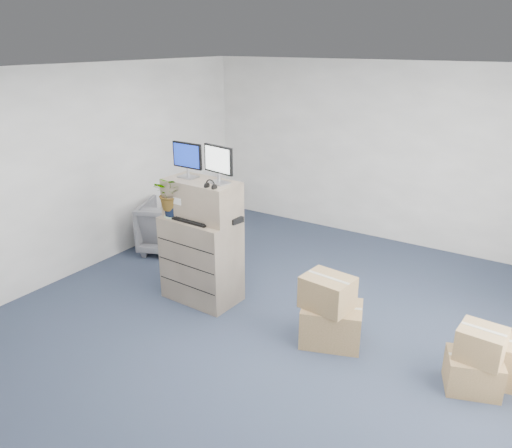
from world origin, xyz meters
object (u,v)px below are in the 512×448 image
object	(u,v)px
monitor_right	(218,162)
office_chair	(171,224)
keyboard	(193,220)
potted_plant	(171,198)
filing_cabinet_lower	(202,259)
monitor_left	(187,158)
water_bottle	(205,210)

from	to	relation	value
monitor_right	office_chair	size ratio (longest dim) A/B	0.51
keyboard	potted_plant	bearing A→B (deg)	-177.29
filing_cabinet_lower	monitor_left	xyz separation A→B (m)	(-0.22, 0.07, 1.23)
filing_cabinet_lower	potted_plant	world-z (taller)	potted_plant
monitor_left	office_chair	size ratio (longest dim) A/B	0.50
keyboard	filing_cabinet_lower	bearing A→B (deg)	90.45
filing_cabinet_lower	water_bottle	xyz separation A→B (m)	(0.07, 0.01, 0.65)
filing_cabinet_lower	keyboard	bearing A→B (deg)	-89.23
monitor_right	monitor_left	bearing A→B (deg)	-169.52
keyboard	office_chair	xyz separation A→B (m)	(-1.36, 1.06, -0.65)
monitor_left	water_bottle	world-z (taller)	monitor_left
potted_plant	office_chair	size ratio (longest dim) A/B	0.51
monitor_left	keyboard	world-z (taller)	monitor_left
monitor_left	office_chair	xyz separation A→B (m)	(-1.15, 0.87, -1.33)
monitor_left	water_bottle	xyz separation A→B (m)	(0.29, -0.07, -0.58)
keyboard	potted_plant	size ratio (longest dim) A/B	1.15
filing_cabinet_lower	monitor_left	bearing A→B (deg)	163.45
filing_cabinet_lower	office_chair	xyz separation A→B (m)	(-1.36, 0.95, -0.10)
potted_plant	filing_cabinet_lower	bearing A→B (deg)	19.64
monitor_right	filing_cabinet_lower	bearing A→B (deg)	-153.38
monitor_left	office_chair	bearing A→B (deg)	144.86
filing_cabinet_lower	potted_plant	distance (m)	0.84
keyboard	water_bottle	xyz separation A→B (m)	(0.08, 0.12, 0.10)
office_chair	monitor_left	bearing A→B (deg)	119.77
keyboard	water_bottle	distance (m)	0.18
monitor_left	monitor_right	size ratio (longest dim) A/B	0.97
filing_cabinet_lower	monitor_left	distance (m)	1.25
monitor_right	potted_plant	distance (m)	0.77
monitor_left	monitor_right	bearing A→B (deg)	1.32
filing_cabinet_lower	office_chair	bearing A→B (deg)	147.76
water_bottle	office_chair	distance (m)	1.87
water_bottle	potted_plant	xyz separation A→B (m)	(-0.40, -0.13, 0.11)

